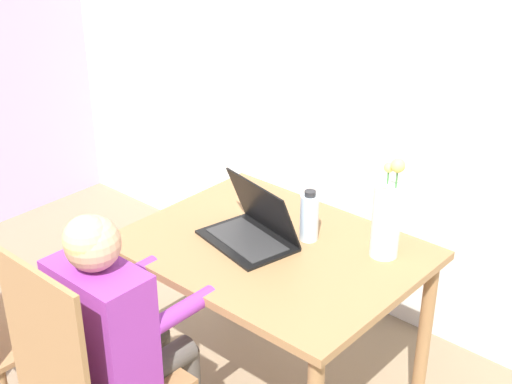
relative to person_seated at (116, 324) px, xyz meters
The scene contains 6 objects.
wall_back 1.57m from the person_seated, 82.81° to the left, with size 6.40×0.05×2.50m.
dining_table 0.62m from the person_seated, 79.21° to the left, with size 1.01×0.78×0.70m.
person_seated is the anchor object (origin of this frame).
laptop 0.61m from the person_seated, 86.57° to the left, with size 0.37×0.30×0.22m.
flower_vase 0.95m from the person_seated, 61.65° to the left, with size 0.10×0.10×0.36m.
water_bottle 0.77m from the person_seated, 75.92° to the left, with size 0.07×0.07×0.19m.
Camera 1 is at (1.33, -0.27, 1.97)m, focal length 50.00 mm.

